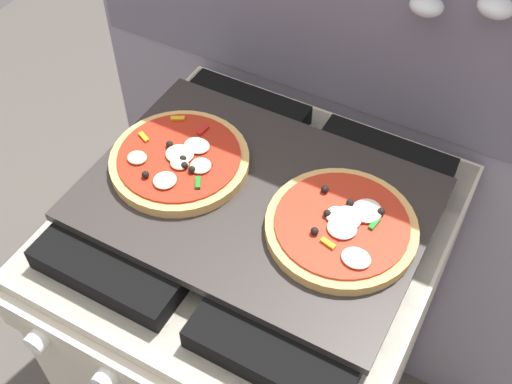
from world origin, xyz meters
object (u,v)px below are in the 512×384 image
Objects in this scene: stove at (256,339)px; pizza_right at (343,225)px; pizza_left at (179,161)px; baking_tray at (256,199)px.

pizza_right is at bearing 2.00° from stove.
pizza_left reaches higher than stove.
pizza_left is at bearing -179.31° from stove.
pizza_right is (0.15, 0.01, 0.48)m from stove.
stove is 3.90× the size of pizza_left.
baking_tray is 0.15m from pizza_right.
stove is 0.46m from baking_tray.
pizza_left is at bearing -178.66° from baking_tray.
pizza_left is 1.00× the size of pizza_right.
baking_tray is 2.34× the size of pizza_right.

